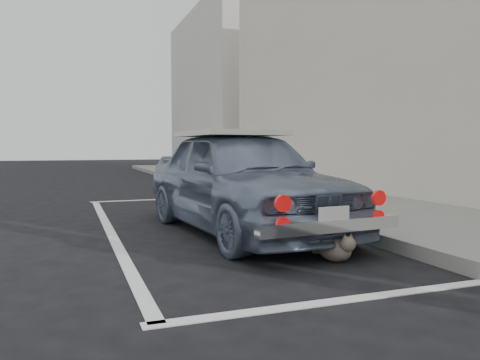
{
  "coord_description": "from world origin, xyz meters",
  "views": [
    {
      "loc": [
        -1.4,
        -3.35,
        1.11
      ],
      "look_at": [
        0.37,
        1.46,
        0.75
      ],
      "focal_mm": 35.0,
      "sensor_mm": 36.0,
      "label": 1
    }
  ],
  "objects": [
    {
      "name": "ground",
      "position": [
        0.0,
        0.0,
        0.0
      ],
      "size": [
        80.0,
        80.0,
        0.0
      ],
      "primitive_type": "plane",
      "color": "black",
      "rests_on": "ground"
    },
    {
      "name": "sidewalk",
      "position": [
        3.2,
        2.0,
        0.07
      ],
      "size": [
        2.8,
        40.0,
        0.15
      ],
      "primitive_type": "cube",
      "color": "slate",
      "rests_on": "ground"
    },
    {
      "name": "shop_building",
      "position": [
        6.33,
        4.0,
        3.49
      ],
      "size": [
        3.5,
        18.0,
        7.0
      ],
      "color": "beige",
      "rests_on": "ground"
    },
    {
      "name": "building_far",
      "position": [
        6.35,
        20.0,
        4.0
      ],
      "size": [
        3.5,
        10.0,
        8.0
      ],
      "primitive_type": "cube",
      "color": "beige",
      "rests_on": "ground"
    },
    {
      "name": "pline_rear",
      "position": [
        0.5,
        -0.5,
        0.0
      ],
      "size": [
        3.0,
        0.12,
        0.01
      ],
      "primitive_type": "cube",
      "color": "silver",
      "rests_on": "ground"
    },
    {
      "name": "pline_front",
      "position": [
        0.5,
        6.5,
        0.0
      ],
      "size": [
        3.0,
        0.12,
        0.01
      ],
      "primitive_type": "cube",
      "color": "silver",
      "rests_on": "ground"
    },
    {
      "name": "pline_side",
      "position": [
        -0.9,
        3.0,
        0.0
      ],
      "size": [
        0.12,
        7.0,
        0.01
      ],
      "primitive_type": "cube",
      "color": "silver",
      "rests_on": "ground"
    },
    {
      "name": "retro_coupe",
      "position": [
        0.73,
        2.36,
        0.69
      ],
      "size": [
        1.94,
        4.15,
        1.37
      ],
      "rotation": [
        0.0,
        0.0,
        0.08
      ],
      "color": "slate",
      "rests_on": "ground"
    },
    {
      "name": "cat",
      "position": [
        1.02,
        0.53,
        0.14
      ],
      "size": [
        0.33,
        0.56,
        0.3
      ],
      "rotation": [
        0.0,
        0.0,
        0.24
      ],
      "color": "#726457",
      "rests_on": "ground"
    }
  ]
}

